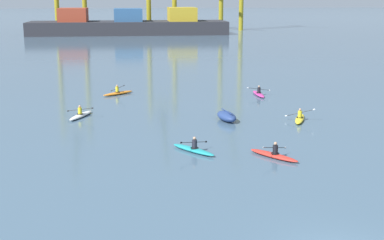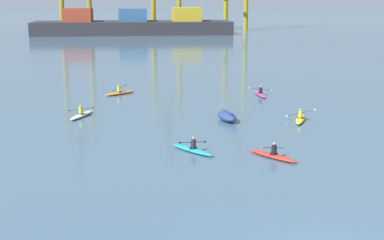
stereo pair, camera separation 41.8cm
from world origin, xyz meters
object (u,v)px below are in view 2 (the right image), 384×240
Objects in this scene: kayak_orange at (120,93)px; kayak_magenta at (260,94)px; container_barge at (133,25)px; kayak_yellow at (300,119)px; kayak_white at (81,115)px; kayak_teal at (192,149)px; capsized_dinghy at (227,116)px; kayak_red at (273,155)px.

kayak_magenta is at bearing -8.60° from kayak_orange.
kayak_yellow is at bearing -82.42° from container_barge.
kayak_white is 1.12× the size of kayak_orange.
capsized_dinghy is at bearing 66.17° from kayak_teal.
capsized_dinghy is at bearing 96.31° from kayak_red.
container_barge is 94.24m from kayak_yellow.
kayak_red and kayak_magenta have the same top height.
kayak_yellow reaches higher than kayak_magenta.
container_barge is 13.99× the size of kayak_white.
kayak_orange is at bearing 171.40° from kayak_magenta.
kayak_red and kayak_teal have the same top height.
container_barge is at bearing 87.51° from kayak_white.
kayak_red is (9.25, -21.32, 0.00)m from kayak_orange.
kayak_white is 0.99× the size of kayak_magenta.
kayak_white is 12.72m from kayak_teal.
kayak_teal is at bearing -54.00° from kayak_white.
kayak_yellow is at bearing -10.72° from kayak_white.
capsized_dinghy is at bearing -85.71° from container_barge.
kayak_magenta is (15.76, 7.36, 0.00)m from kayak_white.
kayak_white is 1.00× the size of kayak_yellow.
kayak_orange is 18.47m from kayak_yellow.
capsized_dinghy is 0.92× the size of kayak_orange.
kayak_yellow is at bearing -86.75° from kayak_magenta.
capsized_dinghy is at bearing -13.23° from kayak_white.
kayak_orange is at bearing 103.73° from kayak_teal.
kayak_magenta is at bearing 25.03° from kayak_white.
container_barge is at bearing 94.29° from capsized_dinghy.
capsized_dinghy is 11.05m from kayak_magenta.
kayak_white and kayak_red have the same top height.
kayak_yellow is (13.67, -12.43, 0.00)m from kayak_orange.
container_barge is 102.62m from kayak_red.
kayak_red is at bearing -66.54° from kayak_orange.
kayak_yellow is 0.99× the size of kayak_magenta.
kayak_teal is (7.48, -10.29, 0.00)m from kayak_white.
kayak_red reaches higher than capsized_dinghy.
container_barge is at bearing 97.58° from kayak_yellow.
kayak_white is at bearing -154.97° from kayak_magenta.
kayak_red is (-4.41, -8.89, 0.00)m from kayak_yellow.
capsized_dinghy is 5.48m from kayak_yellow.
kayak_teal is (-8.87, -7.20, 0.00)m from kayak_yellow.
kayak_orange is 0.99× the size of kayak_teal.
kayak_white is (-3.93, -90.30, -2.10)m from container_barge.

